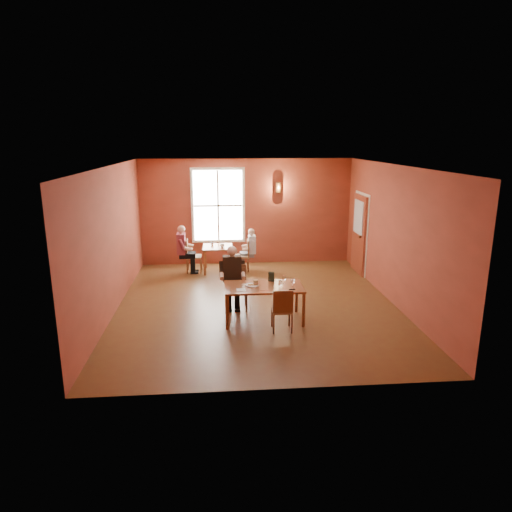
{
  "coord_description": "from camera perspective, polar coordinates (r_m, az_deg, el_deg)",
  "views": [
    {
      "loc": [
        -0.81,
        -9.39,
        3.54
      ],
      "look_at": [
        0.0,
        0.2,
        1.05
      ],
      "focal_mm": 32.0,
      "sensor_mm": 36.0,
      "label": 1
    }
  ],
  "objects": [
    {
      "name": "knife",
      "position": [
        8.73,
        1.0,
        -4.31
      ],
      "size": [
        0.18,
        0.02,
        0.0
      ],
      "primitive_type": "cube",
      "rotation": [
        0.0,
        0.0,
        -0.06
      ],
      "color": "silver",
      "rests_on": "main_table"
    },
    {
      "name": "diner_white",
      "position": [
        12.45,
        -1.66,
        0.64
      ],
      "size": [
        0.45,
        0.45,
        1.12
      ],
      "primitive_type": null,
      "rotation": [
        0.0,
        0.0,
        1.57
      ],
      "color": "silver",
      "rests_on": "ground"
    },
    {
      "name": "wall_right",
      "position": [
        10.34,
        16.92,
        2.49
      ],
      "size": [
        0.04,
        7.0,
        3.0
      ],
      "primitive_type": "cube",
      "color": "brown",
      "rests_on": "ground"
    },
    {
      "name": "chair_diner_white",
      "position": [
        12.48,
        -1.79,
        0.07
      ],
      "size": [
        0.38,
        0.38,
        0.87
      ],
      "primitive_type": null,
      "rotation": [
        0.0,
        0.0,
        1.57
      ],
      "color": "brown",
      "rests_on": "ground"
    },
    {
      "name": "diner_main",
      "position": [
        9.57,
        -2.39,
        -3.13
      ],
      "size": [
        0.52,
        0.52,
        1.29
      ],
      "primitive_type": null,
      "rotation": [
        0.0,
        0.0,
        3.14
      ],
      "color": "black",
      "rests_on": "ground"
    },
    {
      "name": "ceiling",
      "position": [
        9.44,
        0.1,
        11.22
      ],
      "size": [
        6.0,
        7.0,
        0.04
      ],
      "primitive_type": "cube",
      "color": "white",
      "rests_on": "wall_back"
    },
    {
      "name": "second_table",
      "position": [
        12.48,
        -4.77,
        -0.36
      ],
      "size": [
        0.8,
        0.8,
        0.7
      ],
      "primitive_type": null,
      "color": "brown",
      "rests_on": "ground"
    },
    {
      "name": "menu_stand",
      "position": [
        9.24,
        1.92,
        -2.61
      ],
      "size": [
        0.13,
        0.1,
        0.2
      ],
      "primitive_type": "cube",
      "rotation": [
        0.0,
        0.0,
        -0.35
      ],
      "color": "#1D2F23",
      "rests_on": "main_table"
    },
    {
      "name": "door",
      "position": [
        12.53,
        12.71,
        2.68
      ],
      "size": [
        0.12,
        1.04,
        2.1
      ],
      "primitive_type": "cube",
      "color": "maroon",
      "rests_on": "ground"
    },
    {
      "name": "chair_empty",
      "position": [
        8.65,
        3.25,
        -6.64
      ],
      "size": [
        0.38,
        0.38,
        0.85
      ],
      "primitive_type": null,
      "rotation": [
        0.0,
        0.0,
        -0.01
      ],
      "color": "#622A16",
      "rests_on": "ground"
    },
    {
      "name": "sunglasses",
      "position": [
        8.8,
        4.53,
        -4.17
      ],
      "size": [
        0.12,
        0.05,
        0.01
      ],
      "primitive_type": "cube",
      "rotation": [
        0.0,
        0.0,
        0.1
      ],
      "color": "black",
      "rests_on": "main_table"
    },
    {
      "name": "napkin",
      "position": [
        8.75,
        -1.89,
        -4.26
      ],
      "size": [
        0.17,
        0.17,
        0.01
      ],
      "primitive_type": "cube",
      "rotation": [
        0.0,
        0.0,
        0.01
      ],
      "color": "white",
      "rests_on": "main_table"
    },
    {
      "name": "goblet_b",
      "position": [
        8.94,
        4.64,
        -3.3
      ],
      "size": [
        0.09,
        0.09,
        0.18
      ],
      "primitive_type": null,
      "rotation": [
        0.0,
        0.0,
        -0.26
      ],
      "color": "silver",
      "rests_on": "main_table"
    },
    {
      "name": "main_table",
      "position": [
        9.11,
        0.96,
        -5.92
      ],
      "size": [
        1.54,
        0.87,
        0.72
      ],
      "primitive_type": null,
      "color": "brown",
      "rests_on": "ground"
    },
    {
      "name": "goblet_c",
      "position": [
        8.79,
        3.03,
        -3.57
      ],
      "size": [
        0.09,
        0.09,
        0.18
      ],
      "primitive_type": null,
      "rotation": [
        0.0,
        0.0,
        0.34
      ],
      "color": "white",
      "rests_on": "main_table"
    },
    {
      "name": "sandwich",
      "position": [
        8.99,
        -0.02,
        -3.42
      ],
      "size": [
        0.1,
        0.09,
        0.1
      ],
      "primitive_type": "cube",
      "rotation": [
        0.0,
        0.0,
        0.2
      ],
      "color": "tan",
      "rests_on": "main_table"
    },
    {
      "name": "chair_diner_maroon",
      "position": [
        12.48,
        -7.77,
        0.02
      ],
      "size": [
        0.4,
        0.4,
        0.9
      ],
      "primitive_type": null,
      "rotation": [
        0.0,
        0.0,
        -1.57
      ],
      "color": "brown",
      "rests_on": "ground"
    },
    {
      "name": "ground",
      "position": [
        10.07,
        0.1,
        -6.08
      ],
      "size": [
        6.0,
        7.0,
        0.01
      ],
      "primitive_type": "cube",
      "color": "brown",
      "rests_on": "ground"
    },
    {
      "name": "wall_front",
      "position": [
        6.29,
        2.85,
        -4.44
      ],
      "size": [
        6.0,
        0.04,
        3.0
      ],
      "primitive_type": "cube",
      "color": "brown",
      "rests_on": "ground"
    },
    {
      "name": "wall_left",
      "position": [
        9.86,
        -17.56,
        1.88
      ],
      "size": [
        0.04,
        7.0,
        3.0
      ],
      "primitive_type": "cube",
      "color": "brown",
      "rests_on": "ground"
    },
    {
      "name": "cup_b",
      "position": [
        12.54,
        -5.5,
        1.54
      ],
      "size": [
        0.12,
        0.12,
        0.08
      ],
      "primitive_type": "imported",
      "rotation": [
        0.0,
        0.0,
        -0.37
      ],
      "color": "white",
      "rests_on": "second_table"
    },
    {
      "name": "plate_food",
      "position": [
        9.0,
        -0.52,
        -3.62
      ],
      "size": [
        0.34,
        0.34,
        0.04
      ],
      "primitive_type": "cylinder",
      "rotation": [
        0.0,
        0.0,
        -0.27
      ],
      "color": "white",
      "rests_on": "main_table"
    },
    {
      "name": "cup_a",
      "position": [
        12.27,
        -4.23,
        1.31
      ],
      "size": [
        0.15,
        0.15,
        0.09
      ],
      "primitive_type": "imported",
      "rotation": [
        0.0,
        0.0,
        -0.35
      ],
      "color": "white",
      "rests_on": "second_table"
    },
    {
      "name": "wall_sconce",
      "position": [
        12.98,
        2.8,
        8.55
      ],
      "size": [
        0.16,
        0.16,
        0.28
      ],
      "primitive_type": "cylinder",
      "color": "brown",
      "rests_on": "wall_back"
    },
    {
      "name": "window",
      "position": [
        12.97,
        -4.76,
        6.29
      ],
      "size": [
        1.36,
        0.1,
        1.96
      ],
      "primitive_type": "cube",
      "color": "white",
      "rests_on": "wall_back"
    },
    {
      "name": "chair_diner_main",
      "position": [
        9.65,
        -2.39,
        -4.06
      ],
      "size": [
        0.42,
        0.42,
        0.94
      ],
      "primitive_type": null,
      "rotation": [
        0.0,
        0.0,
        3.14
      ],
      "color": "#5D2B17",
      "rests_on": "ground"
    },
    {
      "name": "goblet_a",
      "position": [
        9.14,
        3.55,
        -2.9
      ],
      "size": [
        0.09,
        0.09,
        0.18
      ],
      "primitive_type": null,
      "rotation": [
        0.0,
        0.0,
        0.42
      ],
      "color": "white",
      "rests_on": "main_table"
    },
    {
      "name": "wall_back",
      "position": [
        13.08,
        -1.22,
        5.52
      ],
      "size": [
        6.0,
        0.04,
        3.0
      ],
      "primitive_type": "cube",
      "color": "brown",
      "rests_on": "ground"
    },
    {
      "name": "diner_maroon",
      "position": [
        12.43,
        -7.93,
        0.83
      ],
      "size": [
        0.51,
        0.51,
        1.27
      ],
      "primitive_type": null,
      "rotation": [
        0.0,
        0.0,
        -1.57
      ],
      "color": "maroon",
      "rests_on": "ground"
    }
  ]
}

